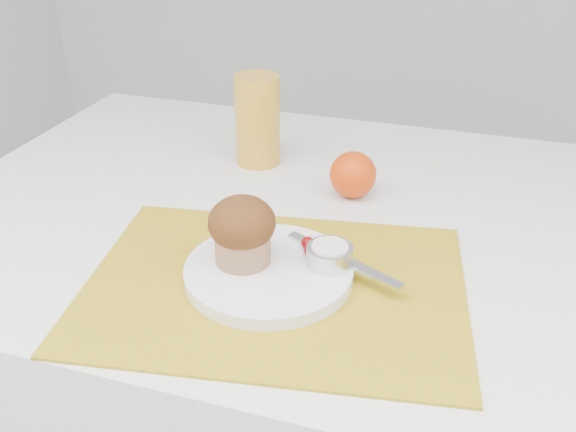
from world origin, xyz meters
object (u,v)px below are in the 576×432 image
(juice_glass, at_px, (258,120))
(orange, at_px, (353,175))
(plate, at_px, (269,272))
(table, at_px, (319,399))
(muffin, at_px, (242,230))

(juice_glass, bearing_deg, orange, -22.51)
(plate, bearing_deg, table, 82.42)
(juice_glass, relative_size, muffin, 1.75)
(table, height_order, muffin, muffin)
(table, relative_size, muffin, 13.68)
(table, relative_size, plate, 5.69)
(orange, xyz_separation_m, juice_glass, (-0.18, 0.08, 0.04))
(plate, xyz_separation_m, juice_glass, (-0.13, 0.33, 0.06))
(table, height_order, plate, plate)
(orange, bearing_deg, plate, -100.73)
(table, xyz_separation_m, juice_glass, (-0.16, 0.15, 0.45))
(orange, bearing_deg, muffin, -108.20)
(orange, relative_size, juice_glass, 0.47)
(plate, bearing_deg, juice_glass, 111.90)
(orange, height_order, muffin, muffin)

